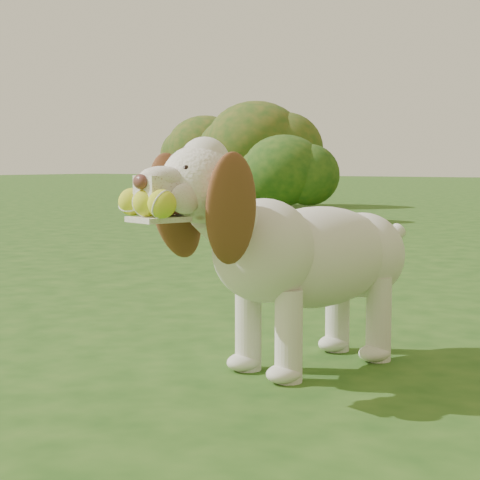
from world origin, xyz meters
The scene contains 5 objects.
ground centered at (0.00, 0.00, 0.00)m, with size 80.00×80.00×0.00m, color #1E4714.
dog centered at (0.54, -0.42, 0.44)m, with size 0.66×1.26×0.83m.
shrub_a centered at (-3.37, 6.04, 0.66)m, with size 1.08×1.08×1.12m.
shrub_g centered at (-8.93, 11.82, 1.08)m, with size 1.77×1.77×1.83m.
shrub_e centered at (-5.64, 8.86, 1.07)m, with size 1.76×1.76×1.82m.
Camera 1 is at (1.98, -2.89, 0.75)m, focal length 60.00 mm.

